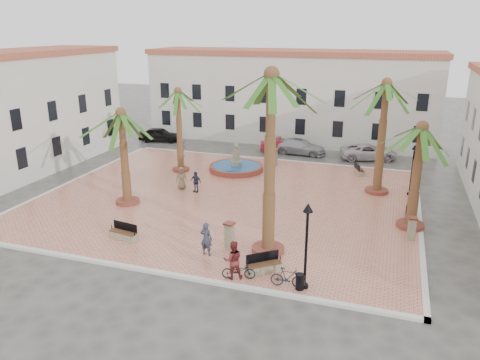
{
  "coord_description": "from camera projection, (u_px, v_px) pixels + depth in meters",
  "views": [
    {
      "loc": [
        10.86,
        -29.45,
        11.85
      ],
      "look_at": [
        1.0,
        0.0,
        1.6
      ],
      "focal_mm": 35.0,
      "sensor_mm": 36.0,
      "label": 1
    }
  ],
  "objects": [
    {
      "name": "pedestrian_fountain_a",
      "position": [
        181.0,
        178.0,
        35.06
      ],
      "size": [
        0.98,
        0.83,
        1.7
      ],
      "primitive_type": "imported",
      "rotation": [
        0.0,
        0.0,
        0.42
      ],
      "color": "#7C6B4D",
      "rests_on": "plaza"
    },
    {
      "name": "building_west",
      "position": [
        5.0,
        115.0,
        37.66
      ],
      "size": [
        6.4,
        24.4,
        10.0
      ],
      "rotation": [
        0.0,
        0.0,
        1.57
      ],
      "color": "silver",
      "rests_on": "ground"
    },
    {
      "name": "bollard_se",
      "position": [
        229.0,
        235.0,
        25.75
      ],
      "size": [
        0.63,
        0.63,
        1.49
      ],
      "rotation": [
        0.0,
        0.0,
        -0.2
      ],
      "color": "gray",
      "rests_on": "plaza"
    },
    {
      "name": "pedestrian_fountain_b",
      "position": [
        196.0,
        182.0,
        34.45
      ],
      "size": [
        0.97,
        0.55,
        1.57
      ],
      "primitive_type": "imported",
      "rotation": [
        0.0,
        0.0,
        -0.19
      ],
      "color": "#303650",
      "rests_on": "plaza"
    },
    {
      "name": "palm_s",
      "position": [
        271.0,
        95.0,
        22.87
      ],
      "size": [
        5.77,
        5.77,
        9.89
      ],
      "color": "brown",
      "rests_on": "plaza"
    },
    {
      "name": "kerb_w",
      "position": [
        74.0,
        181.0,
        37.4
      ],
      "size": [
        0.3,
        22.3,
        0.16
      ],
      "primitive_type": "cube",
      "color": "silver",
      "rests_on": "ground"
    },
    {
      "name": "bicycle_a",
      "position": [
        239.0,
        271.0,
        22.63
      ],
      "size": [
        1.73,
        0.99,
        0.86
      ],
      "primitive_type": "imported",
      "rotation": [
        0.0,
        0.0,
        1.84
      ],
      "color": "black",
      "rests_on": "plaza"
    },
    {
      "name": "lamppost_e",
      "position": [
        413.0,
        161.0,
        33.32
      ],
      "size": [
        0.41,
        0.41,
        3.76
      ],
      "color": "black",
      "rests_on": "plaza"
    },
    {
      "name": "ground",
      "position": [
        227.0,
        200.0,
        33.5
      ],
      "size": [
        120.0,
        120.0,
        0.0
      ],
      "primitive_type": "plane",
      "color": "#56544F",
      "rests_on": "ground"
    },
    {
      "name": "cyclist_a",
      "position": [
        206.0,
        239.0,
        24.86
      ],
      "size": [
        0.73,
        0.52,
        1.87
      ],
      "primitive_type": "imported",
      "rotation": [
        0.0,
        0.0,
        3.04
      ],
      "color": "#303447",
      "rests_on": "plaza"
    },
    {
      "name": "kerb_s",
      "position": [
        152.0,
        271.0,
        23.57
      ],
      "size": [
        26.3,
        0.3,
        0.16
      ],
      "primitive_type": "cube",
      "color": "silver",
      "rests_on": "ground"
    },
    {
      "name": "cyclist_b",
      "position": [
        233.0,
        260.0,
        22.54
      ],
      "size": [
        1.17,
        1.08,
        1.95
      ],
      "primitive_type": "imported",
      "rotation": [
        0.0,
        0.0,
        3.6
      ],
      "color": "maroon",
      "rests_on": "plaza"
    },
    {
      "name": "palm_ne",
      "position": [
        386.0,
        96.0,
        32.36
      ],
      "size": [
        5.48,
        5.48,
        8.36
      ],
      "color": "brown",
      "rests_on": "plaza"
    },
    {
      "name": "bollard_n",
      "position": [
        275.0,
        157.0,
        41.11
      ],
      "size": [
        0.6,
        0.6,
        1.44
      ],
      "rotation": [
        0.0,
        0.0,
        -0.18
      ],
      "color": "gray",
      "rests_on": "plaza"
    },
    {
      "name": "palm_sw",
      "position": [
        122.0,
        125.0,
        30.77
      ],
      "size": [
        5.24,
        5.24,
        6.68
      ],
      "color": "brown",
      "rests_on": "plaza"
    },
    {
      "name": "palm_nw",
      "position": [
        178.0,
        100.0,
        37.94
      ],
      "size": [
        4.6,
        4.6,
        7.04
      ],
      "color": "brown",
      "rests_on": "plaza"
    },
    {
      "name": "palm_e",
      "position": [
        421.0,
        141.0,
        26.93
      ],
      "size": [
        5.42,
        5.42,
        6.59
      ],
      "color": "brown",
      "rests_on": "plaza"
    },
    {
      "name": "litter_bin",
      "position": [
        300.0,
        282.0,
        21.73
      ],
      "size": [
        0.4,
        0.4,
        0.78
      ],
      "primitive_type": "cylinder",
      "color": "black",
      "rests_on": "plaza"
    },
    {
      "name": "bench_se",
      "position": [
        264.0,
        267.0,
        23.31
      ],
      "size": [
        1.8,
        1.61,
        0.98
      ],
      "rotation": [
        0.0,
        0.0,
        0.68
      ],
      "color": "gray",
      "rests_on": "plaza"
    },
    {
      "name": "bench_e",
      "position": [
        410.0,
        211.0,
        30.33
      ],
      "size": [
        0.68,
        1.72,
        0.88
      ],
      "rotation": [
        0.0,
        0.0,
        1.47
      ],
      "color": "gray",
      "rests_on": "plaza"
    },
    {
      "name": "bollard_e",
      "position": [
        412.0,
        228.0,
        26.71
      ],
      "size": [
        0.56,
        0.56,
        1.38
      ],
      "rotation": [
        0.0,
        0.0,
        0.14
      ],
      "color": "gray",
      "rests_on": "plaza"
    },
    {
      "name": "bench_s",
      "position": [
        124.0,
        235.0,
        26.94
      ],
      "size": [
        1.86,
        0.83,
        0.95
      ],
      "rotation": [
        0.0,
        0.0,
        -0.16
      ],
      "color": "gray",
      "rests_on": "plaza"
    },
    {
      "name": "plaza",
      "position": [
        227.0,
        199.0,
        33.48
      ],
      "size": [
        26.0,
        22.0,
        0.15
      ],
      "primitive_type": "cube",
      "color": "#E4886D",
      "rests_on": "ground"
    },
    {
      "name": "car_red",
      "position": [
        281.0,
        146.0,
        45.99
      ],
      "size": [
        4.21,
        2.4,
        1.31
      ],
      "primitive_type": "imported",
      "rotation": [
        0.0,
        0.0,
        1.84
      ],
      "color": "maroon",
      "rests_on": "ground"
    },
    {
      "name": "pedestrian_north",
      "position": [
        183.0,
        148.0,
        43.76
      ],
      "size": [
        0.72,
        1.16,
        1.72
      ],
      "primitive_type": "imported",
      "rotation": [
        0.0,
        0.0,
        1.49
      ],
      "color": "#454549",
      "rests_on": "plaza"
    },
    {
      "name": "kerb_n",
      "position": [
        267.0,
        159.0,
        43.38
      ],
      "size": [
        26.3,
        0.3,
        0.16
      ],
      "primitive_type": "cube",
      "color": "silver",
      "rests_on": "ground"
    },
    {
      "name": "bench_ne",
      "position": [
        359.0,
        171.0,
        38.85
      ],
      "size": [
        1.1,
        1.77,
        0.9
      ],
      "rotation": [
        0.0,
        0.0,
        1.94
      ],
      "color": "gray",
      "rests_on": "plaza"
    },
    {
      "name": "car_silver",
      "position": [
        300.0,
        147.0,
        45.31
      ],
      "size": [
        5.15,
        2.43,
        1.45
      ],
      "primitive_type": "imported",
      "rotation": [
        0.0,
        0.0,
        1.49
      ],
      "color": "#ABABB4",
      "rests_on": "ground"
    },
    {
      "name": "fountain",
      "position": [
        236.0,
        167.0,
        39.74
      ],
      "size": [
        4.58,
        4.58,
        2.37
      ],
      "color": "brown",
      "rests_on": "plaza"
    },
    {
      "name": "pedestrian_east",
      "position": [
        411.0,
        211.0,
        29.05
      ],
      "size": [
        0.72,
        1.49,
        1.54
      ],
      "primitive_type": "imported",
      "rotation": [
        0.0,
        0.0,
        -1.38
      ],
      "color": "slate",
      "rests_on": "plaza"
    },
    {
      "name": "car_black",
      "position": [
        160.0,
        135.0,
        50.22
      ],
      "size": [
        4.7,
        2.74,
        1.5
      ],
      "primitive_type": "imported",
      "rotation": [
        0.0,
        0.0,
        1.8
      ],
      "color": "black",
      "rests_on": "ground"
    },
    {
      "name": "building_north",
      "position": [
        290.0,
        96.0,
        50.02
      ],
      "size": [
        30.4,
        7.4,
        9.5
      ],
      "color": "silver",
      "rests_on": "ground"
    },
    {
      "name": "kerb_e",
      "position": [
        420.0,
        222.0,
        29.56
      ],
      "size": [
        0.3,
        22.3,
        0.16
      ],
      "primitive_type": "cube",
      "color": "silver",
      "rests_on": "ground"
    },
    {
      "name": "lamppost_s",
      "position": [
        307.0,
        231.0,
        21.11
      ],
      "size": [
        0.46,
        0.46,
        4.25
      ],
      "color": "black",
      "rests_on": "plaza"
    },
    {
      "name": "car_white",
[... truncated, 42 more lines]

